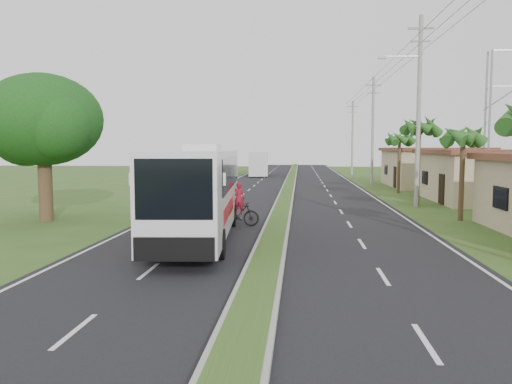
{
  "coord_description": "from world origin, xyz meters",
  "views": [
    {
      "loc": [
        1.06,
        -14.54,
        3.74
      ],
      "look_at": [
        -0.89,
        7.56,
        1.8
      ],
      "focal_mm": 35.0,
      "sensor_mm": 36.0,
      "label": 1
    }
  ],
  "objects": [
    {
      "name": "utility_pole_b",
      "position": [
        8.47,
        18.0,
        6.26
      ],
      "size": [
        3.2,
        0.28,
        12.0
      ],
      "color": "gray",
      "rests_on": "ground"
    },
    {
      "name": "coach_bus_far",
      "position": [
        -4.66,
        54.57,
        1.85
      ],
      "size": [
        3.22,
        11.36,
        3.27
      ],
      "rotation": [
        0.0,
        0.0,
        0.07
      ],
      "color": "silver",
      "rests_on": "ground"
    },
    {
      "name": "utility_pole_d",
      "position": [
        8.5,
        58.0,
        5.42
      ],
      "size": [
        1.6,
        0.28,
        10.5
      ],
      "color": "gray",
      "rests_on": "ground"
    },
    {
      "name": "road_asphalt",
      "position": [
        0.0,
        20.0,
        0.01
      ],
      "size": [
        14.0,
        160.0,
        0.02
      ],
      "primitive_type": "cube",
      "color": "black",
      "rests_on": "ground"
    },
    {
      "name": "lane_edge_left",
      "position": [
        -6.7,
        20.0,
        0.0
      ],
      "size": [
        0.12,
        160.0,
        0.01
      ],
      "primitive_type": "cube",
      "color": "silver",
      "rests_on": "ground"
    },
    {
      "name": "shop_far",
      "position": [
        14.0,
        36.0,
        1.93
      ],
      "size": [
        8.6,
        11.6,
        3.82
      ],
      "color": "tan",
      "rests_on": "ground"
    },
    {
      "name": "ground",
      "position": [
        0.0,
        0.0,
        0.0
      ],
      "size": [
        180.0,
        180.0,
        0.0
      ],
      "primitive_type": "plane",
      "color": "#33511D",
      "rests_on": "ground"
    },
    {
      "name": "utility_pole_c",
      "position": [
        8.5,
        38.0,
        5.67
      ],
      "size": [
        1.6,
        0.28,
        11.0
      ],
      "color": "gray",
      "rests_on": "ground"
    },
    {
      "name": "shade_tree",
      "position": [
        -12.11,
        10.02,
        5.03
      ],
      "size": [
        6.3,
        6.0,
        7.54
      ],
      "color": "#473321",
      "rests_on": "ground"
    },
    {
      "name": "lane_edge_right",
      "position": [
        6.7,
        20.0,
        0.0
      ],
      "size": [
        0.12,
        160.0,
        0.01
      ],
      "primitive_type": "cube",
      "color": "silver",
      "rests_on": "ground"
    },
    {
      "name": "palm_verge_d",
      "position": [
        9.3,
        28.0,
        4.55
      ],
      "size": [
        2.4,
        2.4,
        5.25
      ],
      "color": "#473321",
      "rests_on": "ground"
    },
    {
      "name": "median_strip",
      "position": [
        0.0,
        20.0,
        0.1
      ],
      "size": [
        1.2,
        160.0,
        0.18
      ],
      "color": "gray",
      "rests_on": "ground"
    },
    {
      "name": "motorcyclist",
      "position": [
        -1.85,
        9.13,
        0.75
      ],
      "size": [
        2.04,
        0.79,
        2.13
      ],
      "rotation": [
        0.0,
        0.0,
        -0.12
      ],
      "color": "black",
      "rests_on": "ground"
    },
    {
      "name": "coach_bus_main",
      "position": [
        -3.05,
        5.68,
        2.16
      ],
      "size": [
        3.45,
        12.3,
        3.92
      ],
      "rotation": [
        0.0,
        0.0,
        0.08
      ],
      "color": "silver",
      "rests_on": "ground"
    },
    {
      "name": "palm_verge_c",
      "position": [
        8.8,
        19.0,
        5.12
      ],
      "size": [
        2.4,
        2.4,
        5.85
      ],
      "color": "#473321",
      "rests_on": "ground"
    },
    {
      "name": "shop_mid",
      "position": [
        14.0,
        22.0,
        1.86
      ],
      "size": [
        7.6,
        10.6,
        3.67
      ],
      "color": "tan",
      "rests_on": "ground"
    },
    {
      "name": "palm_verge_b",
      "position": [
        9.4,
        12.0,
        4.36
      ],
      "size": [
        2.4,
        2.4,
        5.05
      ],
      "color": "#473321",
      "rests_on": "ground"
    }
  ]
}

